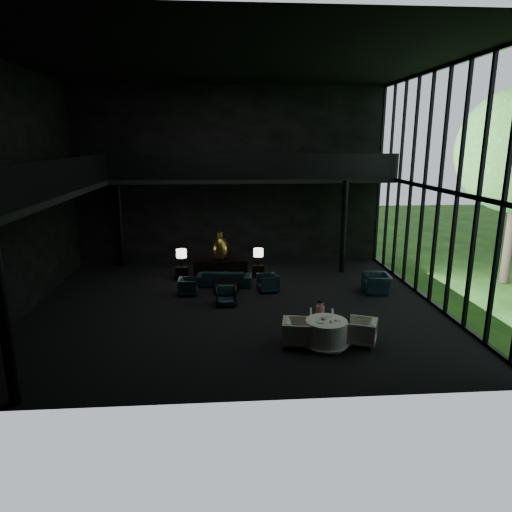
{
  "coord_description": "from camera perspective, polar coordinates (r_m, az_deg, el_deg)",
  "views": [
    {
      "loc": [
        -0.39,
        -14.98,
        5.58
      ],
      "look_at": [
        0.75,
        0.5,
        1.67
      ],
      "focal_mm": 32.0,
      "sensor_mm": 36.0,
      "label": 1
    }
  ],
  "objects": [
    {
      "name": "mezzanine_back",
      "position": [
        20.09,
        -0.25,
        9.61
      ],
      "size": [
        12.0,
        2.0,
        0.25
      ],
      "primitive_type": "cube",
      "color": "black",
      "rests_on": "wall_back"
    },
    {
      "name": "bronze_urn",
      "position": [
        19.21,
        -4.5,
        0.99
      ],
      "size": [
        0.64,
        0.64,
        1.19
      ],
      "color": "#B0843F",
      "rests_on": "console"
    },
    {
      "name": "wall_back",
      "position": [
        21.04,
        -3.2,
        9.8
      ],
      "size": [
        14.0,
        0.04,
        8.0
      ],
      "primitive_type": "cube",
      "color": "black",
      "rests_on": "ground"
    },
    {
      "name": "dining_table",
      "position": [
        13.1,
        8.75,
        -9.69
      ],
      "size": [
        1.32,
        1.32,
        0.75
      ],
      "color": "white",
      "rests_on": "floor"
    },
    {
      "name": "child",
      "position": [
        13.86,
        8.03,
        -6.54
      ],
      "size": [
        0.26,
        0.26,
        0.55
      ],
      "rotation": [
        0.0,
        0.0,
        3.14
      ],
      "color": "pink",
      "rests_on": "dining_chair_north"
    },
    {
      "name": "column_ne",
      "position": [
        20.0,
        10.91,
        3.56
      ],
      "size": [
        0.24,
        0.24,
        4.0
      ],
      "primitive_type": "cylinder",
      "color": "black",
      "rests_on": "floor"
    },
    {
      "name": "dining_chair_east",
      "position": [
        13.37,
        13.07,
        -9.0
      ],
      "size": [
        1.01,
        1.03,
        0.82
      ],
      "primitive_type": "imported",
      "rotation": [
        0.0,
        0.0,
        -1.98
      ],
      "color": "#ABABAB",
      "rests_on": "floor"
    },
    {
      "name": "table_lamp_right",
      "position": [
        19.19,
        0.29,
        0.35
      ],
      "size": [
        0.41,
        0.41,
        0.69
      ],
      "color": "black",
      "rests_on": "side_table_right"
    },
    {
      "name": "cereal_bowl",
      "position": [
        12.97,
        8.47,
        -7.69
      ],
      "size": [
        0.18,
        0.18,
        0.09
      ],
      "primitive_type": "ellipsoid",
      "color": "white",
      "rests_on": "dining_table"
    },
    {
      "name": "saucer",
      "position": [
        12.96,
        10.25,
        -7.96
      ],
      "size": [
        0.2,
        0.2,
        0.01
      ],
      "primitive_type": "cylinder",
      "rotation": [
        0.0,
        0.0,
        -0.38
      ],
      "color": "white",
      "rests_on": "dining_table"
    },
    {
      "name": "window_armchair",
      "position": [
        17.9,
        14.86,
        -2.95
      ],
      "size": [
        0.79,
        1.13,
        0.94
      ],
      "primitive_type": "imported",
      "rotation": [
        0.0,
        0.0,
        -1.66
      ],
      "color": "#142C38",
      "rests_on": "floor"
    },
    {
      "name": "plate_b",
      "position": [
        13.21,
        9.12,
        -7.48
      ],
      "size": [
        0.28,
        0.28,
        0.02
      ],
      "primitive_type": "cylinder",
      "rotation": [
        0.0,
        0.0,
        -0.19
      ],
      "color": "white",
      "rests_on": "dining_table"
    },
    {
      "name": "cream_pot",
      "position": [
        12.76,
        9.31,
        -8.14
      ],
      "size": [
        0.06,
        0.06,
        0.07
      ],
      "primitive_type": "cylinder",
      "rotation": [
        0.0,
        0.0,
        -0.04
      ],
      "color": "#99999E",
      "rests_on": "dining_table"
    },
    {
      "name": "console",
      "position": [
        19.41,
        -4.45,
        -1.52
      ],
      "size": [
        2.27,
        0.51,
        0.72
      ],
      "primitive_type": "cube",
      "color": "black",
      "rests_on": "floor"
    },
    {
      "name": "floor",
      "position": [
        15.99,
        -2.58,
        -6.32
      ],
      "size": [
        14.0,
        12.0,
        0.02
      ],
      "primitive_type": "cube",
      "color": "black",
      "rests_on": "ground"
    },
    {
      "name": "railing_back",
      "position": [
        19.05,
        -0.04,
        11.18
      ],
      "size": [
        12.0,
        0.06,
        1.0
      ],
      "primitive_type": "cube",
      "color": "black",
      "rests_on": "mezzanine_back"
    },
    {
      "name": "lounge_armchair_south",
      "position": [
        16.03,
        -3.77,
        -4.97
      ],
      "size": [
        0.67,
        0.63,
        0.69
      ],
      "primitive_type": "imported",
      "rotation": [
        0.0,
        0.0,
        0.0
      ],
      "color": "black",
      "rests_on": "floor"
    },
    {
      "name": "side_table_right",
      "position": [
        19.38,
        0.29,
        -1.81
      ],
      "size": [
        0.47,
        0.47,
        0.52
      ],
      "primitive_type": "cube",
      "color": "black",
      "rests_on": "floor"
    },
    {
      "name": "plate_a",
      "position": [
        12.79,
        8.07,
        -8.17
      ],
      "size": [
        0.31,
        0.31,
        0.01
      ],
      "primitive_type": "cylinder",
      "rotation": [
        0.0,
        0.0,
        -0.41
      ],
      "color": "white",
      "rests_on": "dining_table"
    },
    {
      "name": "lounge_armchair_east",
      "position": [
        17.41,
        1.49,
        -3.33
      ],
      "size": [
        0.77,
        0.81,
        0.72
      ],
      "primitive_type": "imported",
      "rotation": [
        0.0,
        0.0,
        -1.38
      ],
      "color": "#0F292E",
      "rests_on": "floor"
    },
    {
      "name": "lounge_armchair_west",
      "position": [
        17.24,
        -8.5,
        -3.8
      ],
      "size": [
        0.6,
        0.64,
        0.64
      ],
      "primitive_type": "imported",
      "rotation": [
        0.0,
        0.0,
        1.54
      ],
      "color": "black",
      "rests_on": "floor"
    },
    {
      "name": "dining_chair_west",
      "position": [
        13.03,
        5.14,
        -9.24
      ],
      "size": [
        0.91,
        0.95,
        0.85
      ],
      "primitive_type": "imported",
      "rotation": [
        0.0,
        0.0,
        1.39
      ],
      "color": "beige",
      "rests_on": "floor"
    },
    {
      "name": "dining_chair_north",
      "position": [
        13.98,
        8.2,
        -8.06
      ],
      "size": [
        0.76,
        0.72,
        0.67
      ],
      "primitive_type": "imported",
      "rotation": [
        0.0,
        0.0,
        2.95
      ],
      "color": "beige",
      "rests_on": "floor"
    },
    {
      "name": "curtain_wall",
      "position": [
        16.75,
        21.99,
        7.7
      ],
      "size": [
        0.2,
        12.0,
        8.0
      ],
      "primitive_type": null,
      "color": "black",
      "rests_on": "ground"
    },
    {
      "name": "side_table_left",
      "position": [
        19.27,
        -9.21,
        -2.04
      ],
      "size": [
        0.5,
        0.5,
        0.55
      ],
      "primitive_type": "cube",
      "color": "black",
      "rests_on": "floor"
    },
    {
      "name": "column_sw",
      "position": [
        10.96,
        -29.03,
        -6.8
      ],
      "size": [
        0.24,
        0.24,
        4.0
      ],
      "primitive_type": "cylinder",
      "color": "black",
      "rests_on": "floor"
    },
    {
      "name": "sofa",
      "position": [
        18.16,
        -4.0,
        -2.36
      ],
      "size": [
        2.31,
        0.94,
        0.88
      ],
      "primitive_type": "imported",
      "rotation": [
        0.0,
        0.0,
        3.01
      ],
      "color": "black",
      "rests_on": "floor"
    },
    {
      "name": "railing_left",
      "position": [
        15.7,
        -21.61,
        9.58
      ],
      "size": [
        0.06,
        12.0,
        1.0
      ],
      "primitive_type": "cube",
      "color": "black",
      "rests_on": "mezzanine_left"
    },
    {
      "name": "coffee_cup",
      "position": [
        12.92,
        9.93,
        -7.86
      ],
      "size": [
        0.08,
        0.08,
        0.05
      ],
      "primitive_type": "cylinder",
      "rotation": [
        0.0,
        0.0,
        0.12
      ],
      "color": "white",
      "rests_on": "saucer"
    },
    {
      "name": "wall_front",
      "position": [
        9.12,
        -1.71,
        4.15
      ],
      "size": [
        14.0,
        0.04,
        8.0
      ],
      "primitive_type": "cube",
      "color": "black",
      "rests_on": "ground"
    },
    {
      "name": "wall_left",
      "position": [
        16.44,
        -28.13,
        6.96
      ],
      "size": [
        0.04,
        12.0,
        8.0
      ],
      "primitive_type": "cube",
      "color": "black",
      "rests_on": "ground"
    },
    {
      "name": "table_lamp_left",
      "position": [
        19.07,
        -9.31,
        0.23
      ],
      "size": [
        0.43,
        0.43,
        0.71
      ],
      "color": "black",
      "rests_on": "side_table_left"
    },
    {
      "name": "ceiling",
      "position": [
        15.17,
        -2.94,
        23.29
      ],
      "size": [
        14.0,
        12.0,
        0.02
      ],
      "primitive_type": "cube",
      "color": "black",
      "rests_on": "ground"
    },
    {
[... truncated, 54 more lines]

